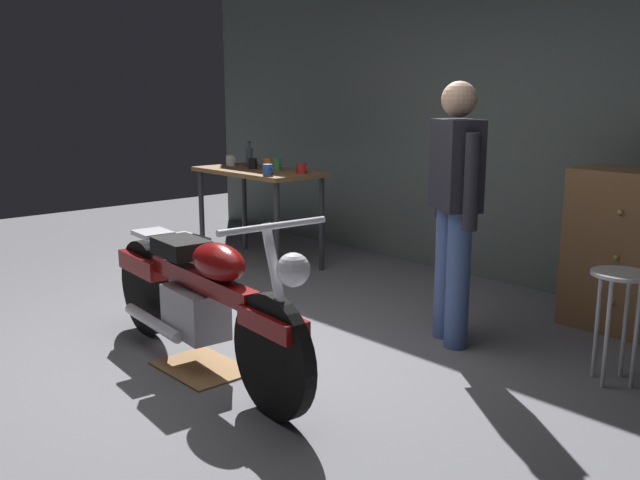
# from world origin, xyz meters

# --- Properties ---
(ground_plane) EXTENTS (12.00, 12.00, 0.00)m
(ground_plane) POSITION_xyz_m (0.00, 0.00, 0.00)
(ground_plane) COLOR slate
(back_wall) EXTENTS (8.00, 0.12, 3.10)m
(back_wall) POSITION_xyz_m (0.00, 2.80, 1.55)
(back_wall) COLOR #56605B
(back_wall) RESTS_ON ground_plane
(workbench) EXTENTS (1.30, 0.64, 0.90)m
(workbench) POSITION_xyz_m (-1.86, 1.61, 0.79)
(workbench) COLOR brown
(workbench) RESTS_ON ground_plane
(motorcycle) EXTENTS (2.19, 0.60, 1.00)m
(motorcycle) POSITION_xyz_m (-0.03, -0.23, 0.45)
(motorcycle) COLOR black
(motorcycle) RESTS_ON ground_plane
(person_standing) EXTENTS (0.50, 0.39, 1.67)m
(person_standing) POSITION_xyz_m (0.67, 1.23, 0.93)
(person_standing) COLOR #455E98
(person_standing) RESTS_ON ground_plane
(shop_stool) EXTENTS (0.32, 0.32, 0.64)m
(shop_stool) POSITION_xyz_m (1.68, 1.38, 0.50)
(shop_stool) COLOR #B2B2B7
(shop_stool) RESTS_ON ground_plane
(wooden_dresser) EXTENTS (0.80, 0.47, 1.10)m
(wooden_dresser) POSITION_xyz_m (1.34, 2.30, 0.55)
(wooden_dresser) COLOR brown
(wooden_dresser) RESTS_ON ground_plane
(drip_tray) EXTENTS (0.56, 0.40, 0.01)m
(drip_tray) POSITION_xyz_m (-0.04, -0.22, 0.01)
(drip_tray) COLOR olive
(drip_tray) RESTS_ON ground_plane
(storage_bin) EXTENTS (0.44, 0.32, 0.34)m
(storage_bin) POSITION_xyz_m (-2.01, 0.86, 0.17)
(storage_bin) COLOR gray
(storage_bin) RESTS_ON ground_plane
(mug_orange_travel) EXTENTS (0.11, 0.08, 0.10)m
(mug_orange_travel) POSITION_xyz_m (-1.81, 1.68, 0.95)
(mug_orange_travel) COLOR orange
(mug_orange_travel) RESTS_ON workbench
(mug_blue_enamel) EXTENTS (0.12, 0.09, 0.10)m
(mug_blue_enamel) POSITION_xyz_m (-1.43, 1.38, 0.95)
(mug_blue_enamel) COLOR #2D51AD
(mug_blue_enamel) RESTS_ON workbench
(mug_white_ceramic) EXTENTS (0.12, 0.09, 0.10)m
(mug_white_ceramic) POSITION_xyz_m (-2.32, 1.62, 0.95)
(mug_white_ceramic) COLOR white
(mug_white_ceramic) RESTS_ON workbench
(mug_red_diner) EXTENTS (0.12, 0.09, 0.09)m
(mug_red_diner) POSITION_xyz_m (-1.34, 1.69, 0.94)
(mug_red_diner) COLOR red
(mug_red_diner) RESTS_ON workbench
(mug_black_matte) EXTENTS (0.11, 0.08, 0.10)m
(mug_black_matte) POSITION_xyz_m (-1.95, 1.62, 0.95)
(mug_black_matte) COLOR black
(mug_black_matte) RESTS_ON workbench
(mug_green_speckled) EXTENTS (0.11, 0.08, 0.11)m
(mug_green_speckled) POSITION_xyz_m (-1.68, 1.69, 0.96)
(mug_green_speckled) COLOR #3D7F4C
(mug_green_speckled) RESTS_ON workbench
(bottle) EXTENTS (0.06, 0.06, 0.24)m
(bottle) POSITION_xyz_m (-2.14, 1.72, 1.00)
(bottle) COLOR #3F4C59
(bottle) RESTS_ON workbench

